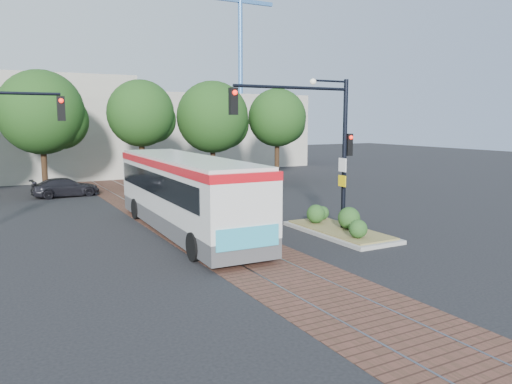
# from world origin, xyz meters

# --- Properties ---
(ground) EXTENTS (120.00, 120.00, 0.00)m
(ground) POSITION_xyz_m (0.00, 0.00, 0.00)
(ground) COLOR black
(ground) RESTS_ON ground
(trackbed) EXTENTS (3.60, 40.00, 0.02)m
(trackbed) POSITION_xyz_m (0.00, 4.00, 0.01)
(trackbed) COLOR brown
(trackbed) RESTS_ON ground
(tree_row) EXTENTS (26.40, 5.60, 7.67)m
(tree_row) POSITION_xyz_m (1.21, 16.42, 4.85)
(tree_row) COLOR #382314
(tree_row) RESTS_ON ground
(warehouses) EXTENTS (40.00, 13.00, 8.00)m
(warehouses) POSITION_xyz_m (-0.53, 28.75, 3.81)
(warehouses) COLOR #ADA899
(warehouses) RESTS_ON ground
(crane) EXTENTS (8.00, 0.50, 18.00)m
(crane) POSITION_xyz_m (18.00, 34.00, 10.88)
(crane) COLOR #3F72B2
(crane) RESTS_ON ground
(city_bus) EXTENTS (2.82, 11.78, 3.13)m
(city_bus) POSITION_xyz_m (-0.61, 2.33, 1.75)
(city_bus) COLOR #444447
(city_bus) RESTS_ON ground
(traffic_island) EXTENTS (2.20, 5.20, 1.13)m
(traffic_island) POSITION_xyz_m (4.82, -0.90, 0.33)
(traffic_island) COLOR gray
(traffic_island) RESTS_ON ground
(signal_pole_main) EXTENTS (5.49, 0.46, 6.00)m
(signal_pole_main) POSITION_xyz_m (3.86, -0.81, 4.16)
(signal_pole_main) COLOR black
(signal_pole_main) RESTS_ON ground
(parked_car) EXTENTS (3.99, 1.79, 1.14)m
(parked_car) POSITION_xyz_m (-3.56, 14.93, 0.57)
(parked_car) COLOR black
(parked_car) RESTS_ON ground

